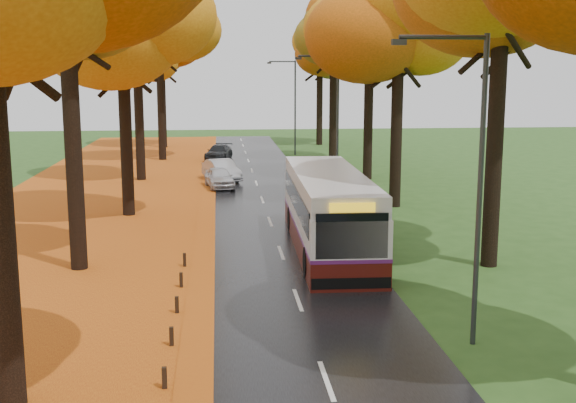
{
  "coord_description": "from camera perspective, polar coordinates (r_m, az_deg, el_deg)",
  "views": [
    {
      "loc": [
        -2.41,
        -9.5,
        7.08
      ],
      "look_at": [
        0.0,
        15.18,
        2.6
      ],
      "focal_mm": 45.0,
      "sensor_mm": 36.0,
      "label": 1
    }
  ],
  "objects": [
    {
      "name": "car_dark",
      "position": [
        58.82,
        -5.49,
        3.9
      ],
      "size": [
        2.56,
        4.33,
        1.18
      ],
      "primitive_type": "imported",
      "rotation": [
        0.0,
        0.0,
        -0.24
      ],
      "color": "black",
      "rests_on": "road"
    },
    {
      "name": "bus",
      "position": [
        28.8,
        3.22,
        -0.63
      ],
      "size": [
        2.95,
        11.77,
        3.08
      ],
      "rotation": [
        0.0,
        0.0,
        -0.02
      ],
      "color": "#450F0A",
      "rests_on": "road"
    },
    {
      "name": "streetlamp_far",
      "position": [
        61.87,
        0.33,
        8.05
      ],
      "size": [
        2.45,
        0.18,
        8.0
      ],
      "color": "#333538",
      "rests_on": "ground"
    },
    {
      "name": "streetlamp_near",
      "position": [
        18.77,
        14.28,
        2.68
      ],
      "size": [
        2.45,
        0.18,
        8.0
      ],
      "color": "#333538",
      "rests_on": "ground"
    },
    {
      "name": "road",
      "position": [
        35.3,
        -1.55,
        -1.3
      ],
      "size": [
        6.5,
        90.0,
        0.04
      ],
      "primitive_type": "cube",
      "color": "black",
      "rests_on": "ground"
    },
    {
      "name": "trees_left",
      "position": [
        36.96,
        -13.37,
        13.78
      ],
      "size": [
        9.2,
        74.0,
        13.88
      ],
      "color": "black",
      "rests_on": "ground"
    },
    {
      "name": "centre_line",
      "position": [
        35.29,
        -1.55,
        -1.26
      ],
      "size": [
        0.12,
        90.0,
        0.01
      ],
      "primitive_type": "cube",
      "color": "silver",
      "rests_on": "road"
    },
    {
      "name": "streetlamp_mid",
      "position": [
        40.08,
        3.59,
        6.84
      ],
      "size": [
        2.45,
        0.18,
        8.0
      ],
      "color": "#333538",
      "rests_on": "ground"
    },
    {
      "name": "car_white",
      "position": [
        44.45,
        -5.44,
        1.9
      ],
      "size": [
        2.05,
        3.87,
        1.25
      ],
      "primitive_type": "imported",
      "rotation": [
        0.0,
        0.0,
        0.16
      ],
      "color": "silver",
      "rests_on": "road"
    },
    {
      "name": "car_silver",
      "position": [
        47.35,
        -5.27,
        2.49
      ],
      "size": [
        2.72,
        4.41,
        1.37
      ],
      "primitive_type": "imported",
      "rotation": [
        0.0,
        0.0,
        0.33
      ],
      "color": "#9A9BA1",
      "rests_on": "road"
    },
    {
      "name": "leaf_verge",
      "position": [
        35.83,
        -16.06,
        -1.54
      ],
      "size": [
        12.0,
        90.0,
        0.02
      ],
      "primitive_type": "cube",
      "color": "maroon",
      "rests_on": "ground"
    },
    {
      "name": "leaf_drift",
      "position": [
        35.22,
        -6.5,
        -1.35
      ],
      "size": [
        0.9,
        90.0,
        0.01
      ],
      "primitive_type": "cube",
      "color": "orange",
      "rests_on": "road"
    },
    {
      "name": "trees_right",
      "position": [
        37.75,
        9.46,
        14.07
      ],
      "size": [
        9.3,
        74.2,
        13.96
      ],
      "color": "black",
      "rests_on": "ground"
    }
  ]
}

